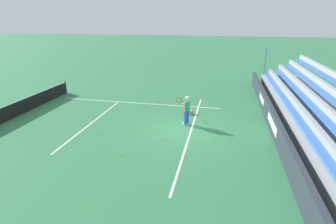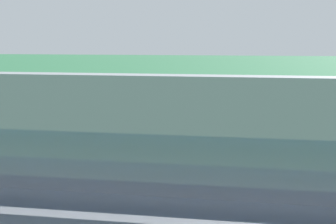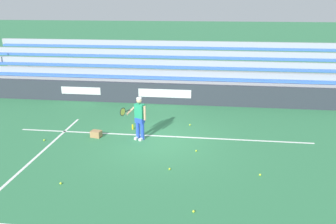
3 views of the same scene
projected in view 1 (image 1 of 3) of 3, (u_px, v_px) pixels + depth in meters
The scene contains 17 objects.
ground_plane at pixel (182, 129), 14.81m from camera, with size 160.00×160.00×0.00m, color #337A4C.
court_baseline_white at pixel (191, 130), 14.72m from camera, with size 12.00×0.10×0.01m, color white.
court_sideline_white at pixel (138, 103), 19.37m from camera, with size 0.10×12.00×0.01m, color white.
court_service_line_white at pixel (93, 122), 15.89m from camera, with size 8.22×0.10×0.01m, color white.
back_wall_sponsor_board at pixel (276, 128), 13.68m from camera, with size 24.35×0.25×1.10m.
bleacher_stand at pixel (323, 127), 13.16m from camera, with size 23.13×3.20×3.40m.
tennis_player at pixel (186, 110), 15.22m from camera, with size 0.86×0.91×1.71m.
ball_box_cardboard at pixel (190, 112), 17.13m from camera, with size 0.40×0.30×0.26m, color #A87F51.
tennis_ball_by_box at pixel (97, 133), 14.23m from camera, with size 0.07×0.07×0.07m, color #CCE533.
tennis_ball_stray_back at pixel (163, 139), 13.59m from camera, with size 0.07×0.07×0.07m, color #CCE533.
tennis_ball_midcourt at pixel (121, 155), 11.98m from camera, with size 0.07×0.07×0.07m, color #CCE533.
tennis_ball_toward_net at pixel (137, 110), 17.76m from camera, with size 0.07×0.07×0.07m, color #CCE533.
tennis_ball_near_player at pixel (141, 130), 14.62m from camera, with size 0.07×0.07×0.07m, color #CCE533.
tennis_ball_far_right at pixel (185, 104), 19.04m from camera, with size 0.07×0.07×0.07m, color #CCE533.
tennis_ball_on_baseline at pixel (214, 140), 13.43m from camera, with size 0.07×0.07×0.07m, color #CCE533.
water_bottle at pixel (203, 121), 15.76m from camera, with size 0.07×0.07×0.22m, color yellow.
tennis_net at pixel (17, 108), 16.73m from camera, with size 11.09×0.09×1.07m.
Camera 1 is at (-13.46, -2.02, 5.98)m, focal length 28.00 mm.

